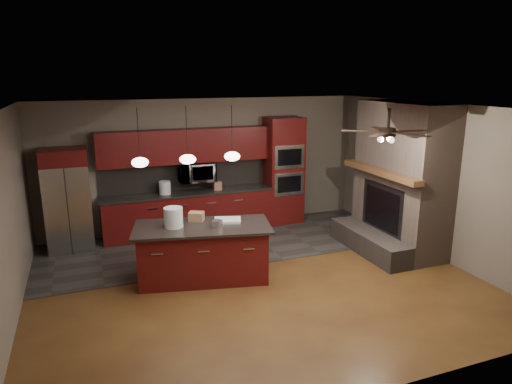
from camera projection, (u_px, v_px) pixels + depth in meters
name	position (u px, v px, depth m)	size (l,w,h in m)	color
ground	(256.00, 280.00, 7.48)	(7.00, 7.00, 0.00)	brown
ceiling	(256.00, 108.00, 6.78)	(7.00, 6.00, 0.02)	white
back_wall	(206.00, 164.00, 9.85)	(7.00, 0.02, 2.80)	#6E6458
right_wall	(434.00, 180.00, 8.35)	(0.02, 6.00, 2.80)	#6E6458
left_wall	(4.00, 224.00, 5.92)	(0.02, 6.00, 2.80)	#6E6458
slate_tile_patch	(224.00, 244.00, 9.11)	(7.00, 2.40, 0.01)	#32302D
fireplace_column	(399.00, 183.00, 8.57)	(1.30, 2.10, 2.80)	#725D51
back_cabinetry	(188.00, 192.00, 9.58)	(3.59, 0.64, 2.20)	#530F10
oven_tower	(284.00, 171.00, 10.21)	(0.80, 0.63, 2.38)	#530F10
microwave	(197.00, 172.00, 9.55)	(0.73, 0.41, 0.50)	silver
refrigerator	(68.00, 200.00, 8.63)	(0.83, 0.75, 1.96)	silver
kitchen_island	(203.00, 252.00, 7.44)	(2.34, 1.44, 0.92)	#530F10
white_bucket	(173.00, 217.00, 7.23)	(0.30, 0.30, 0.32)	silver
paint_can	(217.00, 224.00, 7.25)	(0.17, 0.17, 0.11)	silver
paint_tray	(227.00, 220.00, 7.54)	(0.44, 0.30, 0.04)	silver
cardboard_box	(196.00, 216.00, 7.56)	(0.24, 0.17, 0.15)	#976D4E
counter_bucket	(165.00, 188.00, 9.33)	(0.23, 0.23, 0.27)	silver
counter_box	(217.00, 186.00, 9.68)	(0.16, 0.13, 0.18)	#9D6C51
pendant_left	(140.00, 162.00, 7.05)	(0.26, 0.26, 0.92)	black
pendant_center	(188.00, 159.00, 7.31)	(0.26, 0.26, 0.92)	black
pendant_right	(232.00, 156.00, 7.57)	(0.26, 0.26, 0.92)	black
ceiling_fan	(388.00, 132.00, 6.77)	(1.27, 1.33, 0.41)	black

